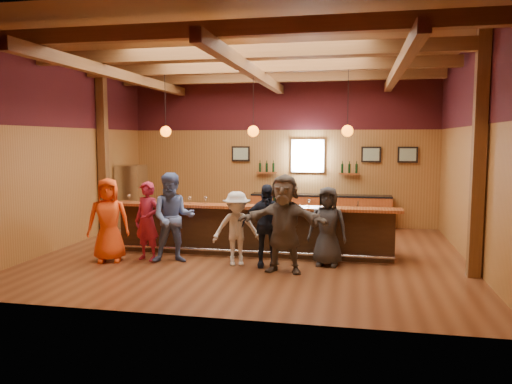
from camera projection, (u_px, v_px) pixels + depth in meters
room at (254, 107)px, 10.75m from camera, size 9.04×9.00×4.52m
bar_counter at (255, 230)px, 11.11m from camera, size 6.30×1.07×1.11m
back_bar_cabinet at (320, 211)px, 14.37m from camera, size 4.00×0.52×0.95m
window at (308, 156)px, 14.50m from camera, size 0.95×0.09×0.95m
framed_pictures at (338, 154)px, 14.32m from camera, size 5.35×0.05×0.45m
wine_shelves at (307, 171)px, 14.48m from camera, size 3.00×0.18×0.30m
pendant_lights at (253, 131)px, 10.74m from camera, size 4.24×0.24×1.37m
stainless_fridge at (132, 196)px, 14.27m from camera, size 0.70×0.70×1.80m
customer_orange at (108, 220)px, 10.28m from camera, size 0.99×0.81×1.74m
customer_redvest at (147, 221)px, 10.41m from camera, size 0.69×0.55×1.65m
customer_denim at (173, 218)px, 10.21m from camera, size 1.07×0.94×1.85m
customer_white at (237, 229)px, 9.99m from camera, size 1.09×0.83×1.49m
customer_navy at (266, 226)px, 9.87m from camera, size 1.02×0.56×1.65m
customer_brown at (284, 223)px, 9.44m from camera, size 1.78×0.69×1.88m
customer_dark at (327, 226)px, 9.95m from camera, size 0.82×0.58×1.59m
bartender at (281, 214)px, 11.95m from camera, size 0.57×0.40×1.51m
ice_bucket at (268, 200)px, 10.75m from camera, size 0.20×0.20×0.22m
bottle_a at (273, 199)px, 10.79m from camera, size 0.07×0.07×0.32m
bottle_b at (287, 200)px, 10.66m from camera, size 0.07×0.07×0.32m
glass_a at (129, 196)px, 11.28m from camera, size 0.08×0.08×0.19m
glass_b at (170, 198)px, 11.10m from camera, size 0.07×0.07×0.17m
glass_c at (190, 198)px, 11.04m from camera, size 0.07×0.07×0.16m
glass_d at (205, 198)px, 10.95m from camera, size 0.08×0.08×0.17m
glass_e at (244, 200)px, 10.76m from camera, size 0.07×0.07×0.17m
glass_f at (278, 201)px, 10.55m from camera, size 0.08×0.08×0.17m
glass_g at (309, 201)px, 10.51m from camera, size 0.07×0.07×0.16m
glass_h at (336, 202)px, 10.41m from camera, size 0.08×0.08×0.17m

